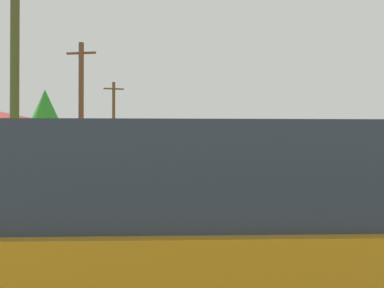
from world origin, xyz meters
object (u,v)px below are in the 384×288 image
car_behind_on_main_road (189,243)px  car_on_crossroad (363,161)px  utility_pole_mid (81,106)px  parked_car_near_building (64,163)px  stop_sign (304,140)px  direction_sign (182,147)px  oak_tree_left (45,115)px  utility_pole_near (15,68)px  utility_pole_far (114,122)px

car_behind_on_main_road → car_on_crossroad: same height
car_behind_on_main_road → car_on_crossroad: bearing=63.8°
car_behind_on_main_road → utility_pole_mid: size_ratio=0.58×
parked_car_near_building → utility_pole_mid: 5.82m
car_on_crossroad → stop_sign: bearing=143.2°
car_behind_on_main_road → car_on_crossroad: (11.30, 21.46, -0.00)m
direction_sign → oak_tree_left: bearing=142.1°
utility_pole_near → oak_tree_left: bearing=101.8°
car_on_crossroad → utility_pole_near: (-15.70, -11.22, 3.01)m
car_behind_on_main_road → utility_pole_far: (-4.25, 37.33, 3.04)m
stop_sign → parked_car_near_building: size_ratio=0.63×
car_on_crossroad → parked_car_near_building: same height
utility_pole_mid → direction_sign: size_ratio=3.04×
stop_sign → parked_car_near_building: (-10.28, 4.72, -1.02)m
parked_car_near_building → direction_sign: 8.14m
oak_tree_left → car_behind_on_main_road: bearing=-74.4°
stop_sign → utility_pole_near: bearing=10.6°
car_behind_on_main_road → oak_tree_left: (-9.03, 32.33, 3.26)m
utility_pole_near → utility_pole_mid: bearing=91.7°
stop_sign → utility_pole_mid: utility_pole_mid is taller
stop_sign → utility_pole_far: bearing=-78.3°
car_behind_on_main_road → utility_pole_near: utility_pole_near is taller
parked_car_near_building → utility_pole_mid: (-0.01, 4.87, 3.19)m
utility_pole_mid → oak_tree_left: utility_pole_mid is taller
utility_pole_near → oak_tree_left: size_ratio=1.21×
utility_pole_far → direction_sign: 14.28m
parked_car_near_building → utility_pole_far: size_ratio=0.56×
stop_sign → parked_car_near_building: 11.36m
car_on_crossroad → utility_pole_far: size_ratio=0.61×
stop_sign → car_behind_on_main_road: size_ratio=0.58×
parked_car_near_building → direction_sign: (6.01, 5.42, 0.79)m
car_on_crossroad → utility_pole_mid: bearing=83.6°
car_behind_on_main_road → direction_sign: 24.38m
utility_pole_mid → utility_pole_near: bearing=-88.3°
utility_pole_near → utility_pole_far: (0.15, 27.09, 0.03)m
car_on_crossroad → oak_tree_left: bearing=63.7°
stop_sign → car_on_crossroad: size_ratio=0.58×
utility_pole_mid → utility_pole_far: (0.56, 13.54, -0.14)m
stop_sign → oak_tree_left: 23.34m
car_on_crossroad → direction_sign: direction_sign is taller
parked_car_near_building → utility_pole_near: size_ratio=0.57×
utility_pole_mid → utility_pole_far: size_ratio=1.04×
car_on_crossroad → utility_pole_mid: 16.58m
direction_sign → utility_pole_far: bearing=112.8°
utility_pole_mid → utility_pole_far: 13.56m
utility_pole_far → car_behind_on_main_road: bearing=-83.5°
utility_pole_near → utility_pole_far: 27.09m
parked_car_near_building → utility_pole_far: utility_pole_far is taller
stop_sign → utility_pole_near: 10.83m
utility_pole_mid → direction_sign: 6.51m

